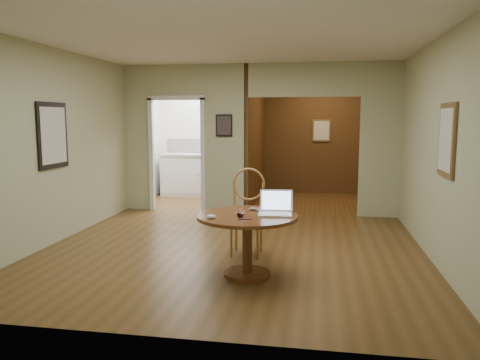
% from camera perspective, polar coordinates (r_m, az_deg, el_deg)
% --- Properties ---
extents(floor, '(5.00, 5.00, 0.00)m').
position_cam_1_polar(floor, '(6.23, -1.08, -8.61)').
color(floor, '#4D3516').
rests_on(floor, ground).
extents(room_shell, '(5.20, 7.50, 5.00)m').
position_cam_1_polar(room_shell, '(9.13, -0.35, 4.76)').
color(room_shell, silver).
rests_on(room_shell, ground).
extents(dining_table, '(1.10, 1.10, 0.69)m').
position_cam_1_polar(dining_table, '(5.15, 0.91, -6.21)').
color(dining_table, brown).
rests_on(dining_table, ground).
extents(chair, '(0.47, 0.47, 1.10)m').
position_cam_1_polar(chair, '(5.99, 0.91, -3.26)').
color(chair, '#AC783D').
rests_on(chair, ground).
extents(open_laptop, '(0.38, 0.34, 0.26)m').
position_cam_1_polar(open_laptop, '(5.15, 4.35, -3.41)').
color(open_laptop, white).
rests_on(open_laptop, dining_table).
extents(closed_laptop, '(0.36, 0.26, 0.03)m').
position_cam_1_polar(closed_laptop, '(5.29, 2.78, -3.70)').
color(closed_laptop, '#B8B8BD').
rests_on(closed_laptop, dining_table).
extents(mouse, '(0.11, 0.06, 0.04)m').
position_cam_1_polar(mouse, '(4.91, -3.52, -4.49)').
color(mouse, white).
rests_on(mouse, dining_table).
extents(wine_glass, '(0.10, 0.10, 0.11)m').
position_cam_1_polar(wine_glass, '(4.99, 0.05, -3.92)').
color(wine_glass, white).
rests_on(wine_glass, dining_table).
extents(pen, '(0.13, 0.05, 0.01)m').
position_cam_1_polar(pen, '(4.87, 0.67, -4.80)').
color(pen, '#0B0B53').
rests_on(pen, dining_table).
extents(kitchen_cabinet, '(2.06, 0.60, 0.94)m').
position_cam_1_polar(kitchen_cabinet, '(10.45, -4.05, 0.62)').
color(kitchen_cabinet, white).
rests_on(kitchen_cabinet, ground).
extents(grocery_bag, '(0.30, 0.26, 0.29)m').
position_cam_1_polar(grocery_bag, '(10.28, -1.23, 3.95)').
color(grocery_bag, beige).
rests_on(grocery_bag, kitchen_cabinet).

